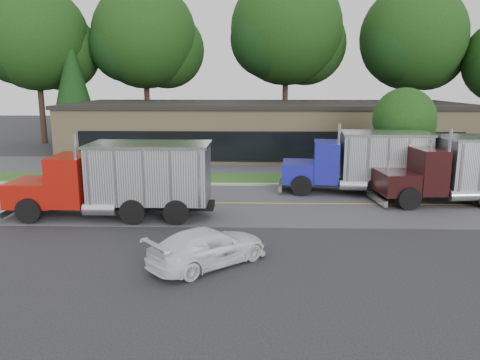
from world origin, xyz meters
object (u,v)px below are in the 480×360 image
object	(u,v)px
dump_truck_blue	(363,161)
rally_car	(208,247)
dump_truck_red	(123,178)
dump_truck_maroon	(465,168)

from	to	relation	value
dump_truck_blue	rally_car	bearing A→B (deg)	60.33
dump_truck_red	dump_truck_maroon	size ratio (longest dim) A/B	1.14
dump_truck_maroon	rally_car	world-z (taller)	dump_truck_maroon
dump_truck_blue	dump_truck_maroon	world-z (taller)	same
dump_truck_red	dump_truck_blue	size ratio (longest dim) A/B	1.14
dump_truck_red	dump_truck_maroon	bearing A→B (deg)	-169.40
dump_truck_blue	rally_car	xyz separation A→B (m)	(-7.51, -10.54, -1.18)
dump_truck_red	dump_truck_blue	bearing A→B (deg)	-156.94
dump_truck_red	dump_truck_blue	distance (m)	12.87
dump_truck_red	rally_car	size ratio (longest dim) A/B	2.14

